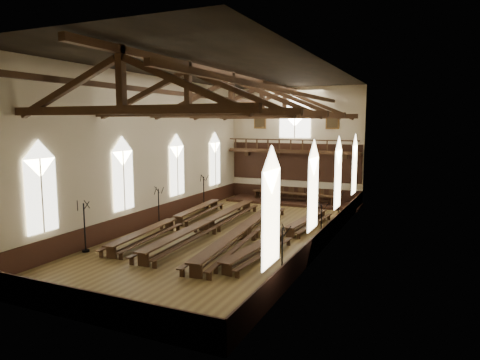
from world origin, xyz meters
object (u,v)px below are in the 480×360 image
(high_table, at_px, (293,194))
(candelabrum_left_mid, at_px, (159,213))
(refectory_row_c, at_px, (244,229))
(candelabrum_right_near, at_px, (282,265))
(dais, at_px, (293,202))
(refectory_row_d, at_px, (285,233))
(candelabrum_right_mid, at_px, (321,230))
(candelabrum_left_near, at_px, (85,236))
(candelabrum_left_far, at_px, (204,198))
(candelabrum_right_far, at_px, (338,214))
(refectory_row_b, at_px, (207,223))
(refectory_row_a, at_px, (174,220))

(high_table, xyz_separation_m, candelabrum_left_mid, (-5.97, -11.30, -0.01))
(refectory_row_c, xyz_separation_m, candelabrum_right_near, (4.42, -5.97, 0.22))
(dais, bearing_deg, candelabrum_right_near, -74.11)
(refectory_row_d, distance_m, high_table, 12.04)
(refectory_row_c, height_order, candelabrum_right_mid, candelabrum_right_mid)
(candelabrum_left_near, relative_size, candelabrum_left_far, 1.02)
(refectory_row_c, distance_m, candelabrum_left_near, 9.01)
(candelabrum_right_far, bearing_deg, dais, 129.78)
(refectory_row_d, xyz_separation_m, candelabrum_right_mid, (1.98, 0.61, 0.22))
(refectory_row_b, height_order, refectory_row_d, refectory_row_b)
(refectory_row_d, bearing_deg, candelabrum_left_mid, 178.03)
(refectory_row_c, distance_m, candelabrum_left_mid, 6.72)
(candelabrum_left_near, xyz_separation_m, candelabrum_left_far, (-0.00, 13.03, -0.02))
(candelabrum_right_mid, bearing_deg, candelabrum_left_far, 151.81)
(candelabrum_left_far, bearing_deg, refectory_row_b, -59.33)
(refectory_row_c, distance_m, candelabrum_left_far, 9.67)
(candelabrum_right_far, bearing_deg, high_table, 129.78)
(dais, height_order, high_table, high_table)
(candelabrum_right_near, bearing_deg, candelabrum_right_far, 90.00)
(refectory_row_a, height_order, candelabrum_right_near, candelabrum_right_near)
(refectory_row_b, bearing_deg, candelabrum_left_far, 120.67)
(refectory_row_b, xyz_separation_m, candelabrum_right_near, (7.15, -6.31, 0.22))
(high_table, relative_size, candelabrum_left_far, 2.76)
(refectory_row_a, xyz_separation_m, refectory_row_d, (7.69, 0.05, -0.03))
(refectory_row_d, distance_m, candelabrum_right_far, 5.81)
(refectory_row_b, height_order, candelabrum_right_near, candelabrum_right_near)
(dais, height_order, candelabrum_left_near, candelabrum_left_near)
(dais, bearing_deg, candelabrum_left_mid, -117.84)
(refectory_row_b, bearing_deg, candelabrum_right_mid, 5.68)
(refectory_row_d, height_order, dais, refectory_row_d)
(high_table, relative_size, candelabrum_right_mid, 3.21)
(refectory_row_b, height_order, dais, refectory_row_b)
(refectory_row_a, height_order, candelabrum_left_mid, candelabrum_left_mid)
(high_table, height_order, candelabrum_right_mid, candelabrum_right_mid)
(refectory_row_a, height_order, refectory_row_d, refectory_row_a)
(refectory_row_a, xyz_separation_m, refectory_row_b, (2.52, -0.05, 0.05))
(candelabrum_left_mid, distance_m, candelabrum_right_far, 12.23)
(refectory_row_b, relative_size, candelabrum_left_far, 5.37)
(refectory_row_c, distance_m, candelabrum_right_near, 7.44)
(refectory_row_d, xyz_separation_m, dais, (-3.15, 11.62, -0.40))
(refectory_row_c, bearing_deg, refectory_row_d, 9.94)
(refectory_row_d, height_order, candelabrum_left_far, candelabrum_left_far)
(refectory_row_d, distance_m, candelabrum_left_near, 11.18)
(refectory_row_d, bearing_deg, candelabrum_right_near, -72.80)
(candelabrum_left_mid, height_order, candelabrum_right_far, candelabrum_left_mid)
(refectory_row_b, distance_m, candelabrum_left_far, 7.75)
(candelabrum_right_far, bearing_deg, refectory_row_b, -142.18)
(refectory_row_b, bearing_deg, dais, 80.22)
(candelabrum_left_near, bearing_deg, refectory_row_c, 42.12)
(refectory_row_b, xyz_separation_m, candelabrum_left_near, (-3.95, -6.37, 0.28))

